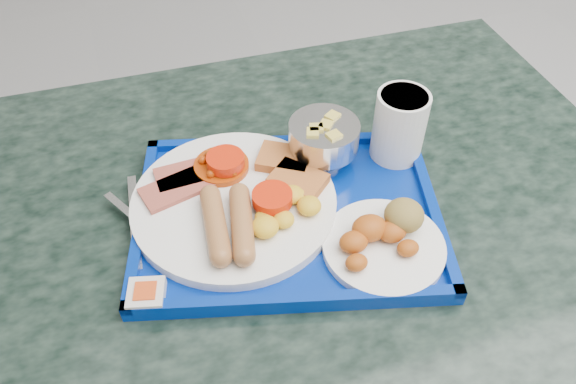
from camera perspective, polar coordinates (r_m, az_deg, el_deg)
The scene contains 9 objects.
table at distance 0.91m, azimuth -2.99°, elevation -9.97°, with size 1.17×0.80×0.71m.
tray at distance 0.75m, azimuth 0.00°, elevation -2.39°, with size 0.46×0.39×0.02m.
main_plate at distance 0.75m, azimuth -5.00°, elevation -0.74°, with size 0.27×0.27×0.04m.
bread_plate at distance 0.71m, azimuth 9.84°, elevation -4.57°, with size 0.15×0.15×0.05m.
fruit_bowl at distance 0.79m, azimuth 3.66°, elevation 5.59°, with size 0.10×0.10×0.07m.
juice_cup at distance 0.81m, azimuth 11.28°, elevation 6.82°, with size 0.07×0.07×0.10m.
spoon at distance 0.80m, azimuth -13.65°, elevation 0.71°, with size 0.10×0.16×0.01m.
knife at distance 0.77m, azimuth -15.32°, elevation -2.78°, with size 0.01×0.17×0.00m, color silver.
jam_packet at distance 0.68m, azimuth -14.20°, elevation -10.07°, with size 0.05×0.05×0.02m.
Camera 1 is at (-1.22, 0.07, 1.29)m, focal length 35.00 mm.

